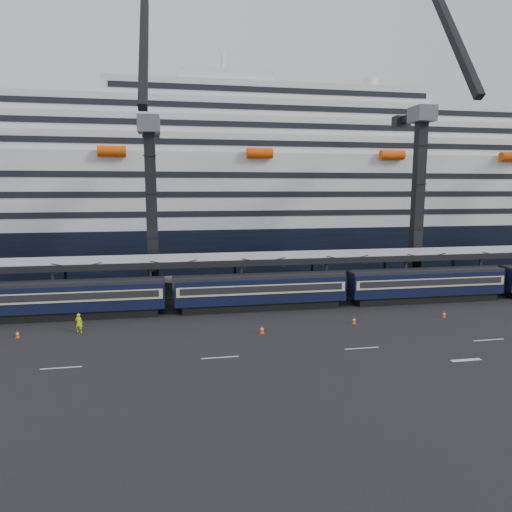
% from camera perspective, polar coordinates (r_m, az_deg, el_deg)
% --- Properties ---
extents(ground, '(260.00, 260.00, 0.00)m').
position_cam_1_polar(ground, '(44.53, 13.41, -9.28)').
color(ground, black).
rests_on(ground, ground).
extents(lane_markings, '(111.00, 4.27, 0.02)m').
position_cam_1_polar(lane_markings, '(44.20, 26.10, -10.05)').
color(lane_markings, beige).
rests_on(lane_markings, ground).
extents(train, '(133.05, 3.00, 4.05)m').
position_cam_1_polar(train, '(51.61, 4.27, -4.10)').
color(train, black).
rests_on(train, ground).
extents(canopy, '(130.00, 6.25, 5.53)m').
position_cam_1_polar(canopy, '(56.14, 7.88, 0.02)').
color(canopy, gray).
rests_on(canopy, ground).
extents(cruise_ship, '(214.09, 28.84, 34.00)m').
position_cam_1_polar(cruise_ship, '(86.31, 0.63, 7.72)').
color(cruise_ship, black).
rests_on(cruise_ship, ground).
extents(crane_dark_near, '(4.50, 17.75, 35.08)m').
position_cam_1_polar(crane_dark_near, '(57.44, -12.97, 6.77)').
color(crane_dark_near, '#515359').
rests_on(crane_dark_near, ground).
extents(crane_dark_mid, '(4.50, 18.24, 39.64)m').
position_cam_1_polar(crane_dark_mid, '(64.99, 19.82, 7.91)').
color(crane_dark_mid, '#515359').
rests_on(crane_dark_mid, ground).
extents(worker, '(0.75, 0.57, 1.84)m').
position_cam_1_polar(worker, '(46.13, -21.26, -7.82)').
color(worker, '#D7FF0D').
rests_on(worker, ground).
extents(traffic_cone_b, '(0.35, 0.35, 0.70)m').
position_cam_1_polar(traffic_cone_b, '(47.05, -27.66, -8.63)').
color(traffic_cone_b, '#EB4A07').
rests_on(traffic_cone_b, ground).
extents(traffic_cone_c, '(0.41, 0.41, 0.82)m').
position_cam_1_polar(traffic_cone_c, '(42.96, 0.75, -9.14)').
color(traffic_cone_c, '#EB4A07').
rests_on(traffic_cone_c, ground).
extents(traffic_cone_d, '(0.38, 0.38, 0.75)m').
position_cam_1_polar(traffic_cone_d, '(46.97, 12.15, -7.83)').
color(traffic_cone_d, '#EB4A07').
rests_on(traffic_cone_d, ground).
extents(traffic_cone_e, '(0.35, 0.35, 0.70)m').
position_cam_1_polar(traffic_cone_e, '(52.05, 22.43, -6.72)').
color(traffic_cone_e, '#EB4A07').
rests_on(traffic_cone_e, ground).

